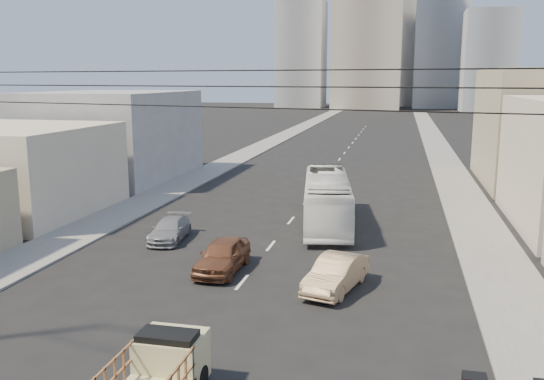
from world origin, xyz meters
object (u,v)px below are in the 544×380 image
at_px(sedan_tan, 336,273).
at_px(sedan_grey, 170,230).
at_px(sedan_brown, 222,255).
at_px(city_bus, 327,199).
at_px(flatbed_pickup, 156,372).

xyz_separation_m(sedan_tan, sedan_grey, (-10.23, 5.84, -0.12)).
bearing_deg(sedan_grey, sedan_brown, -50.49).
relative_size(city_bus, sedan_grey, 2.72).
distance_m(flatbed_pickup, sedan_brown, 11.86).
bearing_deg(sedan_grey, sedan_tan, -35.60).
height_order(flatbed_pickup, city_bus, city_bus).
xyz_separation_m(flatbed_pickup, sedan_grey, (-6.37, 16.26, -0.47)).
xyz_separation_m(flatbed_pickup, city_bus, (1.98, 21.88, 0.53)).
bearing_deg(flatbed_pickup, sedan_tan, 69.70).
height_order(city_bus, sedan_grey, city_bus).
relative_size(sedan_brown, sedan_tan, 1.01).
bearing_deg(flatbed_pickup, sedan_grey, 111.40).
relative_size(flatbed_pickup, city_bus, 0.38).
bearing_deg(sedan_brown, city_bus, 71.07).
xyz_separation_m(city_bus, sedan_grey, (-8.35, -5.62, -1.01)).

